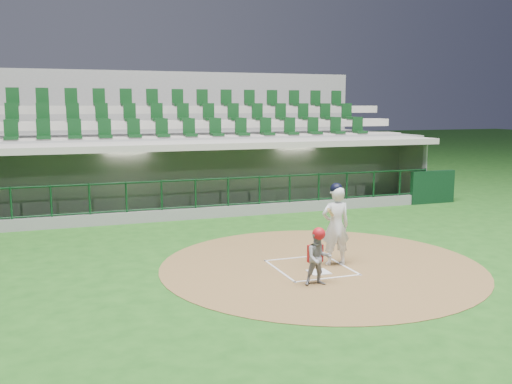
# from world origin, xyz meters

# --- Properties ---
(ground) EXTENTS (120.00, 120.00, 0.00)m
(ground) POSITION_xyz_m (0.00, 0.00, 0.00)
(ground) COLOR #1A4B15
(ground) RESTS_ON ground
(dirt_circle) EXTENTS (7.20, 7.20, 0.01)m
(dirt_circle) POSITION_xyz_m (0.30, -0.20, 0.01)
(dirt_circle) COLOR brown
(dirt_circle) RESTS_ON ground
(home_plate) EXTENTS (0.43, 0.43, 0.02)m
(home_plate) POSITION_xyz_m (0.00, -0.70, 0.02)
(home_plate) COLOR silver
(home_plate) RESTS_ON dirt_circle
(batter_box_chalk) EXTENTS (1.55, 1.80, 0.01)m
(batter_box_chalk) POSITION_xyz_m (0.00, -0.30, 0.02)
(batter_box_chalk) COLOR silver
(batter_box_chalk) RESTS_ON ground
(dugout_structure) EXTENTS (16.40, 3.70, 3.00)m
(dugout_structure) POSITION_xyz_m (0.04, 7.82, 0.96)
(dugout_structure) COLOR slate
(dugout_structure) RESTS_ON ground
(seating_deck) EXTENTS (17.00, 6.72, 5.15)m
(seating_deck) POSITION_xyz_m (0.00, 10.91, 1.42)
(seating_deck) COLOR slate
(seating_deck) RESTS_ON ground
(batter) EXTENTS (0.88, 0.89, 1.85)m
(batter) POSITION_xyz_m (0.61, -0.26, 0.94)
(batter) COLOR white
(batter) RESTS_ON dirt_circle
(catcher) EXTENTS (0.59, 0.49, 1.17)m
(catcher) POSITION_xyz_m (-0.38, -1.45, 0.59)
(catcher) COLOR gray
(catcher) RESTS_ON dirt_circle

